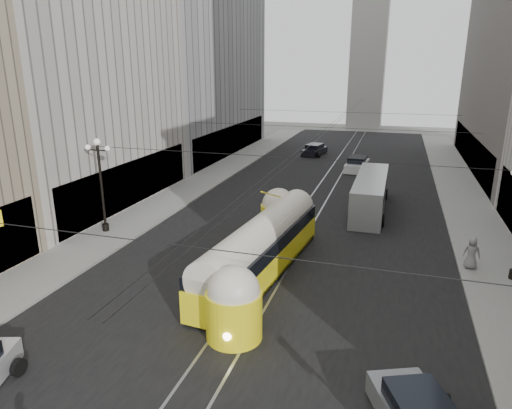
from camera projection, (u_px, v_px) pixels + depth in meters
The scene contains 14 objects.
road at pixel (322, 193), 41.19m from camera, with size 20.00×85.00×0.02m, color black.
sidewalk_left at pixel (213, 175), 47.75m from camera, with size 4.00×72.00×0.15m, color gray.
sidewalk_right at pixel (461, 193), 40.98m from camera, with size 4.00×72.00×0.15m, color gray.
rail_left at pixel (314, 193), 41.40m from camera, with size 0.12×85.00×0.04m, color gray.
rail_right at pixel (330, 194), 40.98m from camera, with size 0.12×85.00×0.04m, color gray.
building_left_far at pixel (187, 39), 56.83m from camera, with size 12.60×28.60×28.60m.
distant_tower at pixel (369, 43), 80.25m from camera, with size 6.00×6.00×31.36m.
lamppost_left_mid at pixel (101, 180), 30.40m from camera, with size 1.86×0.44×6.37m.
catenary at pixel (324, 130), 38.52m from camera, with size 25.00×72.00×0.23m.
streetcar at pixel (261, 247), 24.79m from camera, with size 3.71×15.03×3.29m.
city_bus at pixel (370, 192), 35.92m from camera, with size 2.56×10.84×2.75m.
sedan_white_far at pixel (357, 164), 49.89m from camera, with size 2.36×5.11×1.57m.
sedan_dark_far at pixel (315, 150), 58.67m from camera, with size 2.75×4.86×1.45m.
pedestrian_sidewalk_right at pixel (472, 253), 25.33m from camera, with size 0.90×0.56×1.85m, color slate.
Camera 1 is at (6.02, -7.19, 11.02)m, focal length 32.00 mm.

